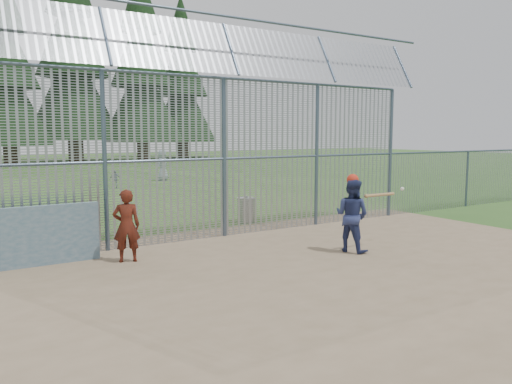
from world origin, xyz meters
TOP-DOWN VIEW (x-y plane):
  - ground at (0.00, 0.00)m, footprint 120.00×120.00m
  - dirt_infield at (0.00, -0.50)m, footprint 14.00×10.00m
  - dugout_wall at (-4.60, 2.90)m, footprint 2.50×0.12m
  - batter at (1.56, 0.49)m, footprint 0.84×0.94m
  - onlooker at (-2.94, 2.28)m, footprint 0.62×0.48m
  - bg_kid_standing at (4.48, 18.84)m, footprint 1.02×0.92m
  - bg_kid_seated at (1.04, 16.35)m, footprint 0.56×0.36m
  - batting_gear at (1.73, 0.46)m, footprint 1.82×0.32m
  - trash_can at (1.51, 4.93)m, footprint 0.56×0.56m
  - backstop_fence at (1.81, 3.43)m, footprint 20.09×0.81m
  - conifer_row at (1.93, 41.51)m, footprint 38.48×12.26m

SIDE VIEW (x-z plane):
  - ground at x=0.00m, z-range 0.00..0.00m
  - dirt_infield at x=0.00m, z-range 0.00..0.02m
  - trash_can at x=1.51m, z-range -0.03..0.79m
  - bg_kid_seated at x=1.04m, z-range 0.00..0.89m
  - dugout_wall at x=-4.60m, z-range 0.02..1.22m
  - onlooker at x=-2.94m, z-range 0.02..1.51m
  - batter at x=1.56m, z-range 0.02..1.64m
  - bg_kid_standing at x=4.48m, z-range 0.00..1.75m
  - batting_gear at x=1.73m, z-range 1.27..1.81m
  - backstop_fence at x=1.81m, z-range -0.29..5.01m
  - conifer_row at x=1.93m, z-range 0.73..20.93m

